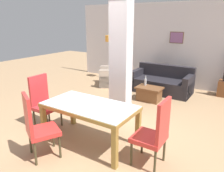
{
  "coord_description": "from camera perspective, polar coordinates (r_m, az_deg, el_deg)",
  "views": [
    {
      "loc": [
        2.24,
        -2.75,
        2.14
      ],
      "look_at": [
        0.0,
        0.73,
        0.88
      ],
      "focal_mm": 35.0,
      "sensor_mm": 36.0,
      "label": 1
    }
  ],
  "objects": [
    {
      "name": "ground_plane",
      "position": [
        4.14,
        -5.66,
        -14.31
      ],
      "size": [
        18.0,
        18.0,
        0.0
      ],
      "primitive_type": "plane",
      "color": "tan"
    },
    {
      "name": "back_wall",
      "position": [
        7.54,
        15.52,
        10.26
      ],
      "size": [
        7.2,
        0.09,
        2.7
      ],
      "color": "silver",
      "rests_on": "ground_plane"
    },
    {
      "name": "divider_pillar",
      "position": [
        4.8,
        2.3,
        7.4
      ],
      "size": [
        0.44,
        0.29,
        2.7
      ],
      "color": "silver",
      "rests_on": "ground_plane"
    },
    {
      "name": "dining_table",
      "position": [
        3.87,
        -5.9,
        -6.92
      ],
      "size": [
        1.63,
        0.87,
        0.73
      ],
      "color": "olive",
      "rests_on": "ground_plane"
    },
    {
      "name": "dining_chair_head_right",
      "position": [
        3.33,
        11.15,
        -11.62
      ],
      "size": [
        0.46,
        0.46,
        1.08
      ],
      "rotation": [
        0.0,
        0.0,
        1.57
      ],
      "color": "red",
      "rests_on": "ground_plane"
    },
    {
      "name": "dining_chair_head_left",
      "position": [
        4.67,
        -17.47,
        -3.59
      ],
      "size": [
        0.46,
        0.46,
        1.08
      ],
      "rotation": [
        0.0,
        0.0,
        -1.57
      ],
      "color": "red",
      "rests_on": "ground_plane"
    },
    {
      "name": "dining_chair_near_left",
      "position": [
        3.64,
        -19.02,
        -9.65
      ],
      "size": [
        0.62,
        0.62,
        1.08
      ],
      "rotation": [
        0.0,
        0.0,
        -0.47
      ],
      "color": "red",
      "rests_on": "ground_plane"
    },
    {
      "name": "sofa",
      "position": [
        6.87,
        12.89,
        0.75
      ],
      "size": [
        1.77,
        0.87,
        0.8
      ],
      "rotation": [
        0.0,
        0.0,
        3.14
      ],
      "color": "#252329",
      "rests_on": "ground_plane"
    },
    {
      "name": "armchair",
      "position": [
        7.42,
        0.42,
        2.29
      ],
      "size": [
        1.15,
        1.13,
        0.76
      ],
      "rotation": [
        0.0,
        0.0,
        2.11
      ],
      "color": "#AF9E8F",
      "rests_on": "ground_plane"
    },
    {
      "name": "coffee_table",
      "position": [
        6.08,
        9.65,
        -1.98
      ],
      "size": [
        0.69,
        0.47,
        0.39
      ],
      "color": "brown",
      "rests_on": "ground_plane"
    },
    {
      "name": "bottle",
      "position": [
        6.16,
        8.71,
        1.14
      ],
      "size": [
        0.07,
        0.07,
        0.27
      ],
      "color": "#B2B7BC",
      "rests_on": "coffee_table"
    },
    {
      "name": "floor_lamp",
      "position": [
        8.06,
        -0.64,
        11.24
      ],
      "size": [
        0.31,
        0.31,
        1.61
      ],
      "color": "#B7B7BC",
      "rests_on": "ground_plane"
    }
  ]
}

